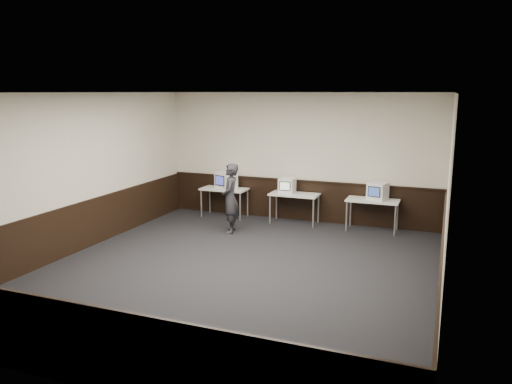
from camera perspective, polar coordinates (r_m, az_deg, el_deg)
floor at (r=9.24m, az=-2.23°, el=-8.96°), size 8.00×8.00×0.00m
ceiling at (r=8.66m, az=-2.40°, el=11.30°), size 8.00×8.00×0.00m
back_wall at (r=12.54m, az=5.01°, el=3.96°), size 7.00×0.00×7.00m
front_wall at (r=5.49m, az=-19.29°, el=-6.38°), size 7.00×0.00×7.00m
left_wall at (r=10.68m, az=-19.81°, el=2.03°), size 0.00×8.00×8.00m
right_wall at (r=8.10m, az=21.03°, el=-0.86°), size 0.00×8.00×8.00m
wainscot_back at (r=12.71m, az=4.90°, el=-0.97°), size 6.98×0.04×1.00m
wainscot_front at (r=5.92m, az=-18.43°, el=-16.53°), size 6.98×0.04×1.00m
wainscot_left at (r=10.89m, az=-19.34°, el=-3.69°), size 0.04×7.98×1.00m
wainscot_right at (r=8.39m, az=20.35°, el=-8.21°), size 0.04×7.98×1.00m
wainscot_rail at (r=12.59m, az=4.91°, el=1.32°), size 6.98×0.06×0.04m
desk_left at (r=12.98m, az=-3.64°, el=0.12°), size 1.20×0.60×0.75m
desk_center at (r=12.31m, az=4.41°, el=-0.51°), size 1.20×0.60×0.75m
desk_right at (r=11.92m, az=13.19°, el=-1.18°), size 1.20×0.60×0.75m
emac_left at (r=12.90m, az=-3.45°, el=1.36°), size 0.56×0.58×0.44m
emac_center at (r=12.35m, az=3.58°, el=0.75°), size 0.38×0.41×0.37m
emac_right at (r=11.87m, az=13.74°, el=0.09°), size 0.50×0.51×0.40m
person at (r=11.46m, az=-2.94°, el=-0.73°), size 0.55×0.68×1.61m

